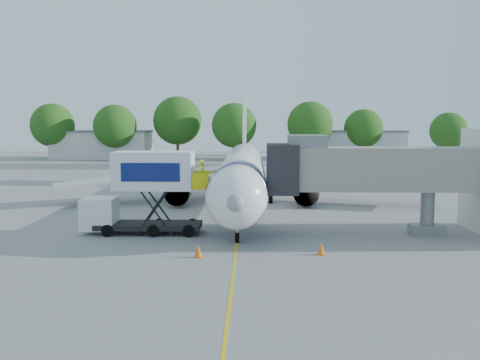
{
  "coord_description": "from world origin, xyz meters",
  "views": [
    {
      "loc": [
        0.94,
        -42.05,
        7.72
      ],
      "look_at": [
        0.03,
        -3.33,
        3.2
      ],
      "focal_mm": 40.0,
      "sensor_mm": 36.0,
      "label": 1
    }
  ],
  "objects_px": {
    "aircraft": "(242,173)",
    "catering_hiloader": "(144,193)",
    "ground_tug": "(307,261)",
    "jet_bridge": "(360,170)"
  },
  "relations": [
    {
      "from": "aircraft",
      "to": "jet_bridge",
      "type": "height_order",
      "value": "aircraft"
    },
    {
      "from": "aircraft",
      "to": "catering_hiloader",
      "type": "bearing_deg",
      "value": -119.37
    },
    {
      "from": "ground_tug",
      "to": "catering_hiloader",
      "type": "bearing_deg",
      "value": 112.12
    },
    {
      "from": "aircraft",
      "to": "catering_hiloader",
      "type": "height_order",
      "value": "aircraft"
    },
    {
      "from": "aircraft",
      "to": "catering_hiloader",
      "type": "xyz_separation_m",
      "value": [
        -6.26,
        -11.12,
        -0.19
      ]
    },
    {
      "from": "jet_bridge",
      "to": "catering_hiloader",
      "type": "bearing_deg",
      "value": -179.99
    },
    {
      "from": "aircraft",
      "to": "ground_tug",
      "type": "bearing_deg",
      "value": -79.89
    },
    {
      "from": "jet_bridge",
      "to": "ground_tug",
      "type": "bearing_deg",
      "value": -115.12
    },
    {
      "from": "catering_hiloader",
      "to": "ground_tug",
      "type": "xyz_separation_m",
      "value": [
        9.9,
        -9.28,
        -2.06
      ]
    },
    {
      "from": "jet_bridge",
      "to": "ground_tug",
      "type": "height_order",
      "value": "jet_bridge"
    }
  ]
}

